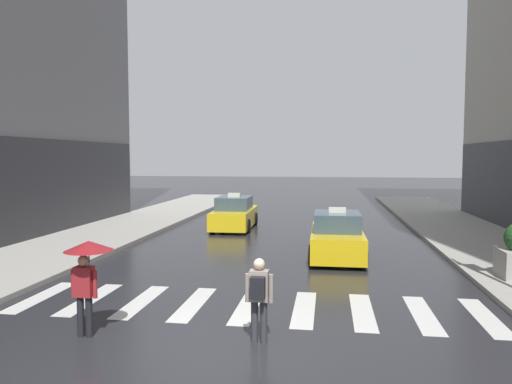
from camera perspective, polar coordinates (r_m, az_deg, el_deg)
The scene contains 6 objects.
ground_plane at distance 9.19m, azimuth -4.18°, elevation -18.84°, with size 160.00×160.00×0.00m, color #26262B.
crosswalk_markings at distance 11.96m, azimuth -0.95°, elevation -13.30°, with size 11.30×2.80×0.01m.
taxi_lead at distance 17.66m, azimuth 9.51°, elevation -5.25°, with size 1.96×4.55×1.80m.
taxi_second at distance 24.29m, azimuth -2.55°, elevation -2.64°, with size 2.00×4.57×1.80m.
pedestrian_with_umbrella at distance 10.22m, azimuth -19.29°, elevation -7.79°, with size 0.96×0.96×1.94m.
pedestrian_with_backpack at distance 9.47m, azimuth 0.34°, elevation -11.89°, with size 0.55×0.43×1.65m.
Camera 1 is at (1.87, -8.26, 3.59)m, focal length 33.93 mm.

